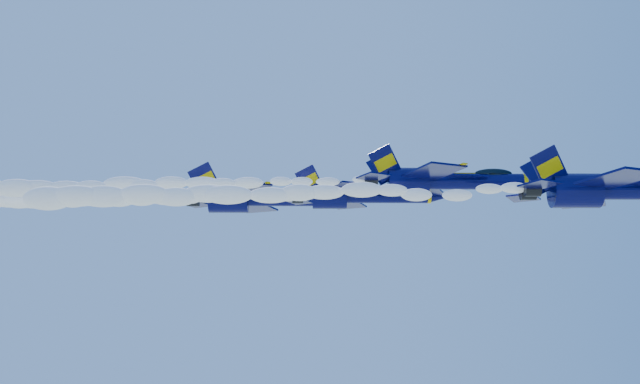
{
  "coord_description": "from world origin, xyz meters",
  "views": [
    {
      "loc": [
        -3.64,
        -71.95,
        136.97
      ],
      "look_at": [
        -3.07,
        -0.92,
        152.54
      ],
      "focal_mm": 45.0,
      "sensor_mm": 36.0,
      "label": 1
    }
  ],
  "objects_px": {
    "jet_lead": "(620,189)",
    "jet_fourth": "(265,198)",
    "jet_third": "(361,196)",
    "jet_second": "(445,181)"
  },
  "relations": [
    {
      "from": "jet_lead",
      "to": "jet_fourth",
      "type": "distance_m",
      "value": 40.36
    },
    {
      "from": "jet_lead",
      "to": "jet_fourth",
      "type": "xyz_separation_m",
      "value": [
        -27.76,
        28.79,
        5.43
      ]
    },
    {
      "from": "jet_fourth",
      "to": "jet_third",
      "type": "bearing_deg",
      "value": -51.32
    },
    {
      "from": "jet_second",
      "to": "jet_third",
      "type": "relative_size",
      "value": 1.08
    },
    {
      "from": "jet_lead",
      "to": "jet_second",
      "type": "distance_m",
      "value": 15.52
    },
    {
      "from": "jet_second",
      "to": "jet_fourth",
      "type": "height_order",
      "value": "jet_fourth"
    },
    {
      "from": "jet_third",
      "to": "jet_second",
      "type": "bearing_deg",
      "value": -41.24
    },
    {
      "from": "jet_second",
      "to": "jet_lead",
      "type": "bearing_deg",
      "value": -43.51
    },
    {
      "from": "jet_lead",
      "to": "jet_third",
      "type": "distance_m",
      "value": 24.62
    },
    {
      "from": "jet_third",
      "to": "jet_fourth",
      "type": "relative_size",
      "value": 0.75
    }
  ]
}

